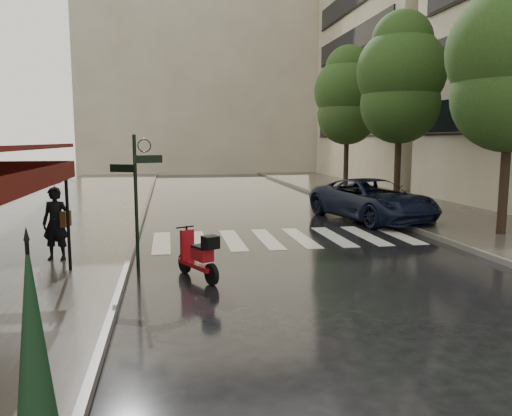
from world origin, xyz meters
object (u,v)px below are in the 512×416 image
object	(u,v)px
pedestrian_with_umbrella	(54,191)
scooter	(199,257)
parasol_back	(33,344)
parked_car	(372,200)

from	to	relation	value
pedestrian_with_umbrella	scooter	xyz separation A→B (m)	(3.27, -1.89, -1.29)
parasol_back	pedestrian_with_umbrella	bearing A→B (deg)	100.49
parked_car	parasol_back	xyz separation A→B (m)	(-8.65, -13.02, 0.46)
scooter	parked_car	size ratio (longest dim) A/B	0.27
parasol_back	scooter	bearing A→B (deg)	73.75
scooter	parked_car	xyz separation A→B (m)	(6.86, 6.90, 0.27)
pedestrian_with_umbrella	parasol_back	bearing A→B (deg)	-65.69
scooter	parasol_back	size ratio (longest dim) A/B	0.73
scooter	parked_car	distance (m)	9.73
parked_car	parasol_back	bearing A→B (deg)	-136.89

